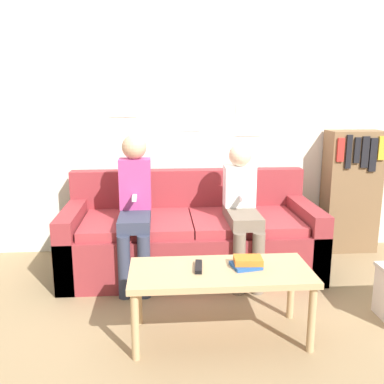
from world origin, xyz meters
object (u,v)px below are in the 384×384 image
at_px(person_left, 135,202).
at_px(tv_remote, 199,267).
at_px(coffee_table, 220,278).
at_px(couch, 191,238).
at_px(bookshelf, 351,191).
at_px(person_right, 242,205).

relative_size(person_left, tv_remote, 6.46).
bearing_deg(coffee_table, couch, 95.29).
relative_size(tv_remote, bookshelf, 0.16).
bearing_deg(tv_remote, couch, 94.49).
bearing_deg(person_right, couch, 152.37).
bearing_deg(couch, tv_remote, -91.62).
height_order(person_right, bookshelf, bookshelf).
xyz_separation_m(coffee_table, bookshelf, (1.39, 1.38, 0.18)).
height_order(coffee_table, person_right, person_right).
distance_m(coffee_table, person_right, 0.91).
relative_size(person_left, bookshelf, 1.01).
height_order(couch, person_left, person_left).
xyz_separation_m(couch, coffee_table, (0.10, -1.04, 0.11)).
distance_m(coffee_table, person_left, 1.04).
bearing_deg(bookshelf, person_left, -164.59).
height_order(couch, person_right, person_right).
xyz_separation_m(couch, person_left, (-0.44, -0.19, 0.36)).
height_order(couch, tv_remote, couch).
relative_size(coffee_table, person_left, 0.94).
distance_m(coffee_table, tv_remote, 0.14).
height_order(person_left, tv_remote, person_left).
distance_m(person_right, tv_remote, 0.92).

